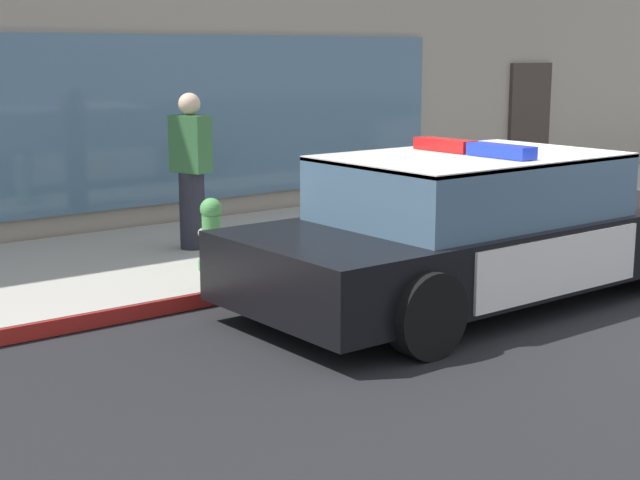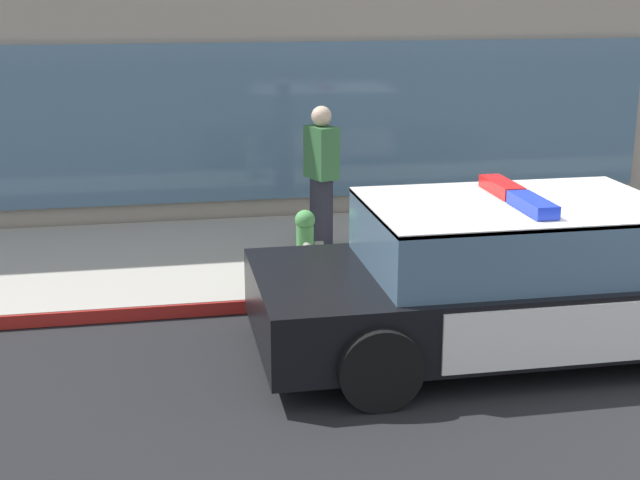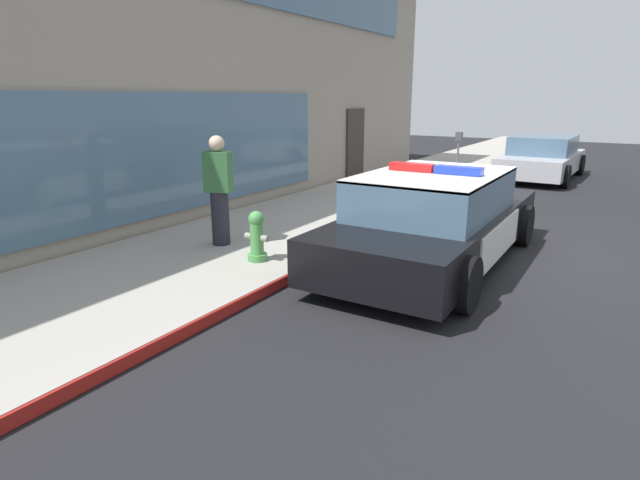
{
  "view_description": "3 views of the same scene",
  "coord_description": "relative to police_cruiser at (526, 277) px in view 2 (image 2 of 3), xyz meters",
  "views": [
    {
      "loc": [
        -7.66,
        -5.34,
        2.3
      ],
      "look_at": [
        -2.46,
        1.36,
        0.59
      ],
      "focal_mm": 52.61,
      "sensor_mm": 36.0,
      "label": 1
    },
    {
      "loc": [
        -4.45,
        -6.56,
        3.21
      ],
      "look_at": [
        -2.81,
        2.16,
        0.64
      ],
      "focal_mm": 49.47,
      "sensor_mm": 36.0,
      "label": 2
    },
    {
      "loc": [
        -8.43,
        -1.9,
        2.42
      ],
      "look_at": [
        -3.19,
        1.31,
        0.7
      ],
      "focal_mm": 28.81,
      "sensor_mm": 36.0,
      "label": 3
    }
  ],
  "objects": [
    {
      "name": "pedestrian_on_sidewalk",
      "position": [
        -1.3,
        3.05,
        0.33
      ],
      "size": [
        0.39,
        0.47,
        1.71
      ],
      "rotation": [
        0.0,
        0.0,
        3.52
      ],
      "color": "#23232D",
      "rests_on": "sidewalk"
    },
    {
      "name": "fire_hydrant",
      "position": [
        -1.67,
        2.03,
        -0.18
      ],
      "size": [
        0.34,
        0.39,
        0.73
      ],
      "color": "#4C994C",
      "rests_on": "sidewalk"
    },
    {
      "name": "police_cruiser",
      "position": [
        0.0,
        0.0,
        0.0
      ],
      "size": [
        5.04,
        2.15,
        1.49
      ],
      "rotation": [
        0.0,
        0.0,
        -0.0
      ],
      "color": "black",
      "rests_on": "ground"
    },
    {
      "name": "sidewalk",
      "position": [
        1.22,
        2.97,
        -0.61
      ],
      "size": [
        48.0,
        3.28,
        0.15
      ],
      "primitive_type": "cube",
      "color": "#A39E93",
      "rests_on": "ground"
    },
    {
      "name": "curb_red_paint",
      "position": [
        1.22,
        1.31,
        -0.61
      ],
      "size": [
        28.8,
        0.04,
        0.14
      ],
      "primitive_type": "cube",
      "color": "maroon",
      "rests_on": "ground"
    }
  ]
}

